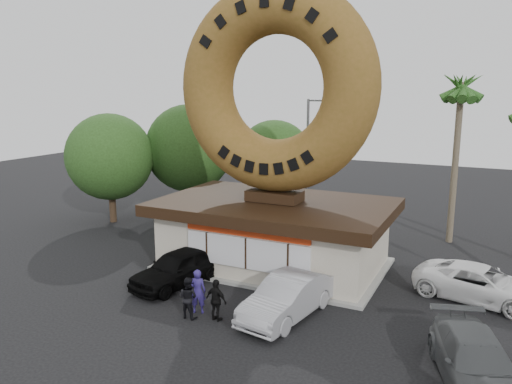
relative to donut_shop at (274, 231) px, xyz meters
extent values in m
plane|color=black|center=(0.00, -5.98, -1.77)|extent=(90.00, 90.00, 0.00)
cube|color=beige|center=(0.00, 0.02, -0.27)|extent=(10.00, 6.00, 3.00)
cube|color=#999993|center=(0.00, 0.02, -1.69)|extent=(10.60, 6.60, 0.15)
cube|color=#3F3F3F|center=(0.00, 0.02, 1.28)|extent=(10.00, 6.00, 0.10)
cube|color=black|center=(0.00, 0.02, 1.23)|extent=(11.20, 7.20, 0.55)
cube|color=silver|center=(0.00, -3.03, -0.22)|extent=(6.00, 0.12, 1.40)
cube|color=red|center=(0.00, -3.05, 0.78)|extent=(6.00, 0.10, 0.45)
cube|color=black|center=(0.00, 0.02, 1.78)|extent=(2.60, 1.40, 0.50)
torus|color=brown|center=(0.00, 0.02, 6.92)|extent=(9.78, 2.49, 9.78)
cylinder|color=#473321|center=(-9.50, 7.02, -0.12)|extent=(0.44, 0.44, 3.30)
sphere|color=#224217|center=(-9.50, 7.02, 2.88)|extent=(6.00, 6.00, 6.00)
cylinder|color=#473321|center=(-4.00, 9.02, -0.34)|extent=(0.44, 0.44, 2.86)
sphere|color=#224217|center=(-4.00, 9.02, 2.26)|extent=(5.20, 5.20, 5.20)
cylinder|color=#473321|center=(-13.00, 3.02, -0.23)|extent=(0.44, 0.44, 3.08)
sphere|color=#224217|center=(-13.00, 3.02, 2.57)|extent=(5.60, 5.60, 5.60)
cylinder|color=#726651|center=(7.50, 8.02, 2.73)|extent=(0.36, 0.36, 9.00)
cylinder|color=#59595E|center=(-2.00, 10.02, 2.23)|extent=(0.18, 0.18, 8.00)
cylinder|color=#59595E|center=(-1.10, 10.02, 6.13)|extent=(1.80, 0.12, 0.12)
cube|color=#59595E|center=(-0.20, 10.02, 6.08)|extent=(0.45, 0.20, 0.12)
imported|color=navy|center=(-0.51, -6.23, -0.87)|extent=(0.76, 0.64, 1.79)
imported|color=black|center=(-0.62, -6.75, -0.96)|extent=(0.80, 0.63, 1.62)
imported|color=black|center=(0.50, -6.51, -0.95)|extent=(1.02, 0.58, 1.64)
imported|color=black|center=(-2.87, -4.19, -0.97)|extent=(2.81, 4.94, 1.59)
imported|color=#AAAAB0|center=(2.79, -5.02, -0.97)|extent=(2.47, 5.06, 1.60)
imported|color=#4F5253|center=(9.53, -6.81, -1.03)|extent=(3.53, 5.47, 1.48)
imported|color=white|center=(9.43, -0.14, -1.03)|extent=(5.69, 3.53, 1.47)
camera|label=1|loc=(9.53, -21.67, 6.86)|focal=35.00mm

